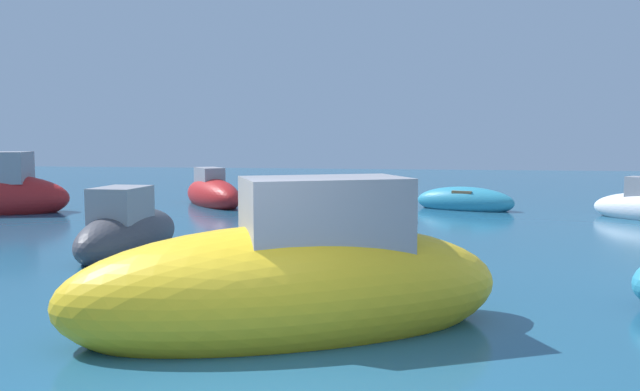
# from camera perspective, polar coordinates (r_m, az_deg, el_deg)

# --- Properties ---
(moored_boat_0) EXTENTS (3.43, 3.96, 1.48)m
(moored_boat_0) POSITION_cam_1_polar(r_m,az_deg,el_deg) (21.08, -9.82, 0.16)
(moored_boat_0) COLOR #B21E1E
(moored_boat_0) RESTS_ON ground
(moored_boat_5) EXTENTS (5.42, 3.79, 2.13)m
(moored_boat_5) POSITION_cam_1_polar(r_m,az_deg,el_deg) (7.22, -2.43, -8.19)
(moored_boat_5) COLOR gold
(moored_boat_5) RESTS_ON ground
(moored_boat_6) EXTENTS (1.23, 3.46, 1.54)m
(moored_boat_6) POSITION_cam_1_polar(r_m,az_deg,el_deg) (12.65, -17.17, -3.30)
(moored_boat_6) COLOR #3F3F47
(moored_boat_6) RESTS_ON ground
(moored_boat_7) EXTENTS (3.86, 4.96, 1.50)m
(moored_boat_7) POSITION_cam_1_polar(r_m,az_deg,el_deg) (15.44, 1.94, -1.41)
(moored_boat_7) COLOR #3F3F47
(moored_boat_7) RESTS_ON ground
(moored_boat_9) EXTENTS (3.21, 1.97, 0.92)m
(moored_boat_9) POSITION_cam_1_polar(r_m,az_deg,el_deg) (19.87, 13.10, -0.52)
(moored_boat_9) COLOR teal
(moored_boat_9) RESTS_ON ground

